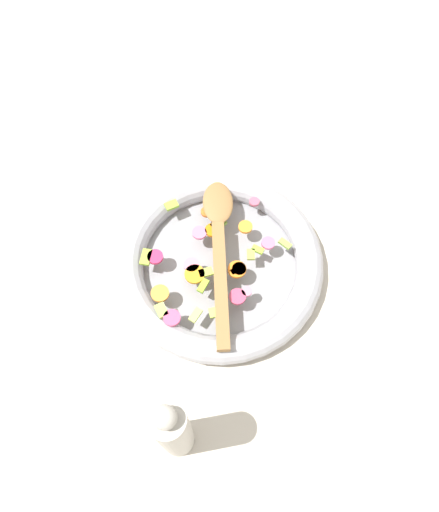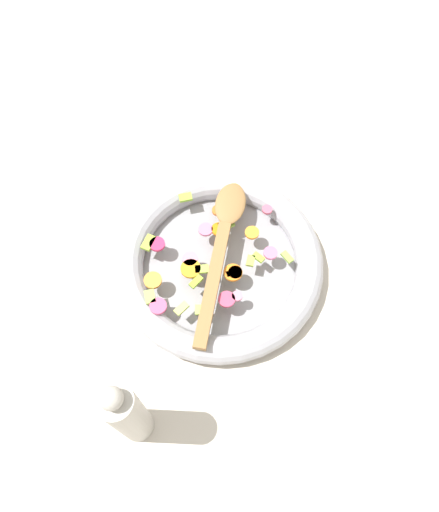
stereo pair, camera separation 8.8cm
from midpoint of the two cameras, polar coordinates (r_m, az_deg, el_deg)
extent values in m
plane|color=beige|center=(0.93, 2.71, -1.65)|extent=(4.00, 4.00, 0.00)
cylinder|color=gray|center=(0.92, 2.73, -1.49)|extent=(0.33, 0.33, 0.01)
torus|color=#9E9EA5|center=(0.91, 2.78, -0.99)|extent=(0.38, 0.38, 0.05)
cylinder|color=orange|center=(0.86, -4.75, -3.08)|extent=(0.04, 0.04, 0.01)
cylinder|color=orange|center=(0.87, -0.43, -1.76)|extent=(0.05, 0.05, 0.01)
cylinder|color=orange|center=(0.90, 2.69, 2.78)|extent=(0.03, 0.03, 0.01)
cylinder|color=orange|center=(0.91, 6.52, 2.39)|extent=(0.03, 0.03, 0.01)
cylinder|color=orange|center=(0.92, 2.50, 4.96)|extent=(0.03, 0.03, 0.01)
cylinder|color=orange|center=(0.87, 4.45, -2.20)|extent=(0.04, 0.04, 0.01)
cylinder|color=orange|center=(0.95, 4.38, 7.20)|extent=(0.04, 0.04, 0.01)
cylinder|color=orange|center=(0.87, 4.72, -2.22)|extent=(0.03, 0.03, 0.01)
cube|color=#96B83A|center=(0.89, -5.42, 0.98)|extent=(0.02, 0.03, 0.01)
cube|color=#A4BB45|center=(0.88, 6.46, -0.65)|extent=(0.01, 0.02, 0.01)
cube|color=#A8CD46|center=(0.87, 0.87, -1.83)|extent=(0.03, 0.02, 0.01)
cube|color=#A7D051|center=(0.84, 1.25, -6.50)|extent=(0.03, 0.02, 0.01)
cube|color=#BDD657|center=(0.87, 4.50, -2.24)|extent=(0.03, 0.02, 0.01)
cube|color=#B8CF60|center=(0.84, -1.38, -6.32)|extent=(0.02, 0.03, 0.01)
cube|color=#85B530|center=(0.86, 0.22, -3.25)|extent=(0.02, 0.03, 0.01)
cube|color=#8CB249|center=(0.89, 10.55, -0.40)|extent=(0.03, 0.02, 0.01)
cube|color=#99BC52|center=(0.85, -5.04, -4.98)|extent=(0.03, 0.03, 0.01)
cube|color=#92C338|center=(0.94, -1.23, 6.47)|extent=(0.03, 0.02, 0.01)
cube|color=#95B838|center=(0.88, 7.32, -0.44)|extent=(0.02, 0.02, 0.01)
cube|color=#8BB842|center=(0.91, 3.71, 3.29)|extent=(0.03, 0.03, 0.01)
cylinder|color=#D92C59|center=(0.89, -4.28, 1.33)|extent=(0.03, 0.03, 0.01)
cylinder|color=pink|center=(0.88, -0.53, -0.65)|extent=(0.04, 0.04, 0.01)
cylinder|color=#CE4264|center=(0.85, 3.81, -5.27)|extent=(0.04, 0.04, 0.01)
cylinder|color=pink|center=(0.85, 5.00, -4.91)|extent=(0.02, 0.02, 0.01)
cylinder|color=pink|center=(0.90, 1.18, 2.77)|extent=(0.03, 0.03, 0.01)
cylinder|color=#CF5770|center=(0.93, 8.17, 5.01)|extent=(0.02, 0.02, 0.01)
cylinder|color=#DD4B75|center=(0.84, -4.06, -6.05)|extent=(0.04, 0.04, 0.01)
cylinder|color=pink|center=(0.89, 8.67, 0.05)|extent=(0.03, 0.03, 0.01)
cube|color=olive|center=(0.85, 2.25, -3.40)|extent=(0.03, 0.23, 0.01)
ellipsoid|color=olive|center=(0.92, 3.92, 5.76)|extent=(0.06, 0.09, 0.01)
cylinder|color=#B2ADA3|center=(0.75, -7.00, -17.92)|extent=(0.05, 0.05, 0.21)
sphere|color=#B2ADA3|center=(0.63, -8.26, -16.25)|extent=(0.03, 0.03, 0.03)
camera|label=1|loc=(0.04, -87.12, 5.76)|focal=35.00mm
camera|label=2|loc=(0.04, 92.88, -5.76)|focal=35.00mm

